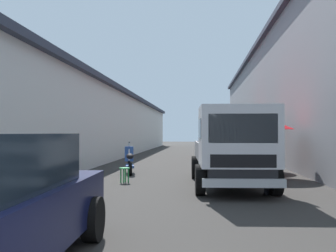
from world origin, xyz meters
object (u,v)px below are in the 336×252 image
plastic_stool (125,171)px  fruit_stall_near_left (240,125)px  fruit_stall_mid_lane (262,132)px  parked_scooter (130,161)px  fruit_stall_far_right (221,128)px  delivery_truck (233,149)px  vendor_by_crates (270,154)px

plastic_stool → fruit_stall_near_left: bearing=-40.2°
fruit_stall_mid_lane → parked_scooter: fruit_stall_mid_lane is taller
fruit_stall_far_right → delivery_truck: bearing=178.2°
fruit_stall_near_left → parked_scooter: size_ratio=1.47×
delivery_truck → parked_scooter: 4.94m
fruit_stall_mid_lane → delivery_truck: fruit_stall_mid_lane is taller
fruit_stall_mid_lane → vendor_by_crates: fruit_stall_mid_lane is taller
parked_scooter → fruit_stall_far_right: bearing=-23.8°
fruit_stall_far_right → vendor_by_crates: 12.55m
parked_scooter → vendor_by_crates: bearing=-133.7°
vendor_by_crates → plastic_stool: bearing=66.8°
fruit_stall_near_left → vendor_by_crates: (-6.22, -0.03, -0.82)m
fruit_stall_far_right → plastic_stool: bearing=162.4°
fruit_stall_mid_lane → parked_scooter: (0.45, 4.59, -1.04)m
fruit_stall_near_left → parked_scooter: 4.90m
fruit_stall_mid_lane → parked_scooter: bearing=84.4°
fruit_stall_near_left → fruit_stall_far_right: size_ratio=0.93×
fruit_stall_mid_lane → vendor_by_crates: 3.62m
fruit_stall_near_left → vendor_by_crates: 6.28m
fruit_stall_near_left → fruit_stall_far_right: (6.29, 0.41, -0.01)m
parked_scooter → plastic_stool: (-2.35, -0.32, -0.12)m
vendor_by_crates → plastic_stool: size_ratio=3.78×
fruit_stall_far_right → plastic_stool: fruit_stall_far_right is taller
fruit_stall_near_left → vendor_by_crates: size_ratio=1.49×
vendor_by_crates → parked_scooter: (4.02, 4.20, -0.50)m
vendor_by_crates → fruit_stall_near_left: bearing=0.3°
delivery_truck → plastic_stool: delivery_truck is taller
parked_scooter → plastic_stool: parked_scooter is taller
parked_scooter → plastic_stool: 2.38m
fruit_stall_mid_lane → plastic_stool: (-1.90, 4.27, -1.16)m
fruit_stall_mid_lane → fruit_stall_near_left: bearing=9.1°
plastic_stool → fruit_stall_mid_lane: bearing=-66.0°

